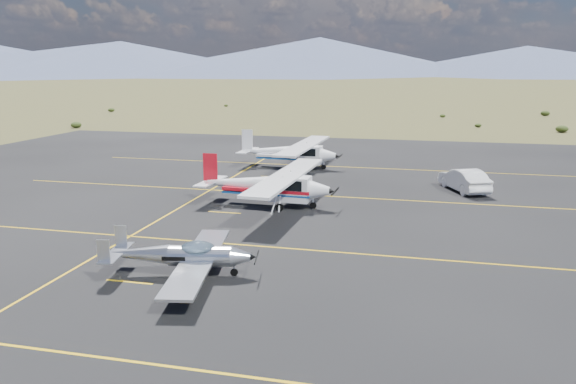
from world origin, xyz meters
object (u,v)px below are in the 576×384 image
at_px(aircraft_plain, 290,152).
at_px(sedan, 464,180).
at_px(aircraft_low_wing, 183,256).
at_px(aircraft_cessna, 267,184).

bearing_deg(aircraft_plain, sedan, -20.98).
xyz_separation_m(aircraft_low_wing, aircraft_plain, (-1.45, 24.81, 0.52)).
height_order(aircraft_low_wing, aircraft_plain, aircraft_plain).
relative_size(aircraft_low_wing, aircraft_plain, 0.68).
bearing_deg(sedan, aircraft_plain, -46.97).
xyz_separation_m(aircraft_plain, sedan, (13.47, -5.81, -0.58)).
distance_m(aircraft_cessna, sedan, 13.77).
distance_m(aircraft_low_wing, aircraft_cessna, 11.98).
bearing_deg(aircraft_cessna, aircraft_low_wing, -88.46).
bearing_deg(aircraft_low_wing, aircraft_cessna, 78.30).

